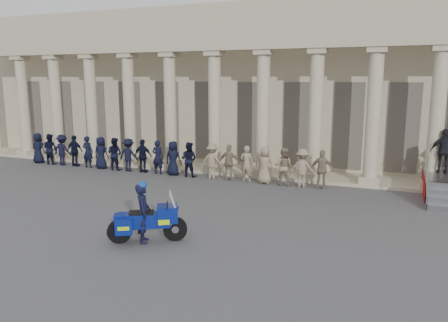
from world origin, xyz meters
TOP-DOWN VIEW (x-y plane):
  - ground at (0.00, 0.00)m, footprint 90.00×90.00m
  - building at (-0.00, 14.74)m, footprint 40.00×12.50m
  - officer_rank at (-3.82, 6.70)m, footprint 17.56×0.67m
  - motorcycle at (0.70, -1.91)m, footprint 2.18×1.57m
  - rider at (0.58, -1.97)m, footprint 0.71×0.80m

SIDE VIEW (x-z plane):
  - ground at x=0.00m, z-range 0.00..0.00m
  - motorcycle at x=0.70m, z-range -0.10..1.45m
  - officer_rank at x=-3.82m, z-range 0.00..1.78m
  - rider at x=0.58m, z-range -0.01..1.91m
  - building at x=0.00m, z-range 0.02..9.02m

